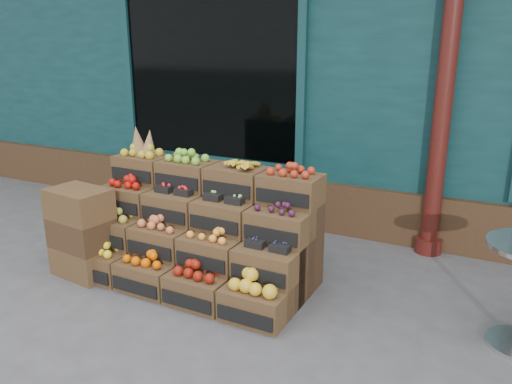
% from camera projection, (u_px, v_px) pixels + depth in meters
% --- Properties ---
extents(ground, '(60.00, 60.00, 0.00)m').
position_uv_depth(ground, '(240.00, 314.00, 4.16)').
color(ground, '#48484B').
rests_on(ground, ground).
extents(shop_facade, '(12.00, 6.24, 4.80)m').
position_uv_depth(shop_facade, '(394.00, 28.00, 7.84)').
color(shop_facade, '#0F3133').
rests_on(shop_facade, ground).
extents(crate_display, '(2.20, 1.09, 1.37)m').
position_uv_depth(crate_display, '(199.00, 235.00, 4.72)').
color(crate_display, '#4B341D').
rests_on(crate_display, ground).
extents(spare_crates, '(0.62, 0.46, 0.86)m').
position_uv_depth(spare_crates, '(82.00, 232.00, 4.77)').
color(spare_crates, '#4B341D').
rests_on(spare_crates, ground).
extents(shopkeeper, '(0.82, 0.60, 2.08)m').
position_uv_depth(shopkeeper, '(210.00, 125.00, 7.19)').
color(shopkeeper, '#1D662B').
rests_on(shopkeeper, ground).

